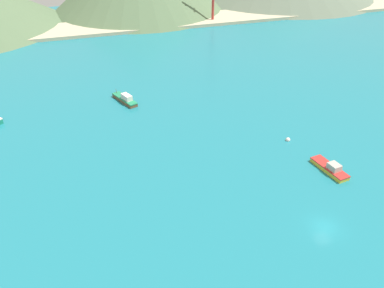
# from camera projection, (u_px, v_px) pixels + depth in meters

# --- Properties ---
(ground) EXTENTS (260.00, 280.00, 0.50)m
(ground) POSITION_uv_depth(u_px,v_px,m) (243.00, 135.00, 84.83)
(ground) COLOR teal
(fishing_boat_0) EXTENTS (3.47, 8.33, 2.04)m
(fishing_boat_0) POSITION_uv_depth(u_px,v_px,m) (330.00, 168.00, 72.68)
(fishing_boat_0) COLOR gold
(fishing_boat_0) RESTS_ON ground
(fishing_boat_2) EXTENTS (5.15, 9.32, 2.30)m
(fishing_boat_2) POSITION_uv_depth(u_px,v_px,m) (125.00, 99.00, 97.88)
(fishing_boat_2) COLOR brown
(fishing_boat_2) RESTS_ON ground
(buoy_0) EXTENTS (0.99, 0.99, 0.99)m
(buoy_0) POSITION_uv_depth(u_px,v_px,m) (288.00, 140.00, 82.30)
(buoy_0) COLOR silver
(buoy_0) RESTS_ON ground
(beach_strip) EXTENTS (247.00, 20.47, 1.20)m
(beach_strip) POSITION_uv_depth(u_px,v_px,m) (148.00, 24.00, 159.42)
(beach_strip) COLOR #C6B793
(beach_strip) RESTS_ON ground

